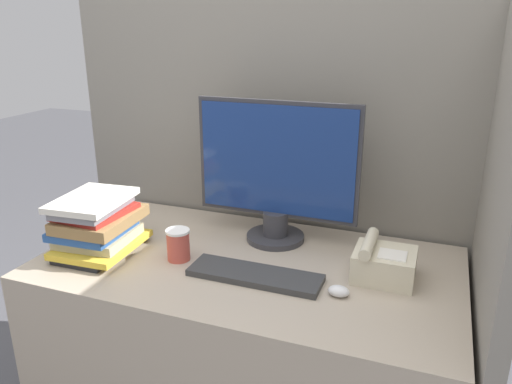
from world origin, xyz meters
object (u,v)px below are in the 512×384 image
(coffee_cup, at_px, (178,245))
(desk_telephone, at_px, (383,263))
(monitor, at_px, (276,176))
(mouse, at_px, (339,291))
(book_stack, at_px, (97,226))
(keyboard, at_px, (255,275))

(coffee_cup, xyz_separation_m, desk_telephone, (0.64, 0.11, -0.00))
(monitor, height_order, mouse, monitor)
(mouse, relative_size, book_stack, 0.20)
(keyboard, height_order, desk_telephone, desk_telephone)
(monitor, distance_m, book_stack, 0.63)
(coffee_cup, height_order, desk_telephone, desk_telephone)
(coffee_cup, bearing_deg, mouse, -4.72)
(keyboard, xyz_separation_m, coffee_cup, (-0.28, 0.03, 0.04))
(monitor, xyz_separation_m, desk_telephone, (0.40, -0.16, -0.19))
(coffee_cup, height_order, book_stack, book_stack)
(monitor, xyz_separation_m, book_stack, (-0.53, -0.31, -0.14))
(desk_telephone, bearing_deg, mouse, -123.72)
(coffee_cup, distance_m, desk_telephone, 0.65)
(coffee_cup, relative_size, desk_telephone, 0.58)
(keyboard, bearing_deg, coffee_cup, 173.78)
(coffee_cup, distance_m, book_stack, 0.29)
(mouse, height_order, coffee_cup, coffee_cup)
(coffee_cup, xyz_separation_m, book_stack, (-0.28, -0.04, 0.04))
(monitor, bearing_deg, coffee_cup, -133.21)
(book_stack, bearing_deg, desk_telephone, 9.28)
(mouse, distance_m, desk_telephone, 0.19)
(keyboard, xyz_separation_m, book_stack, (-0.56, -0.01, 0.09))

